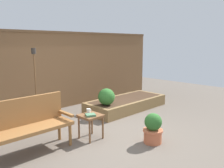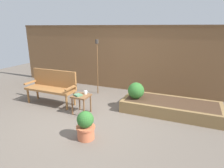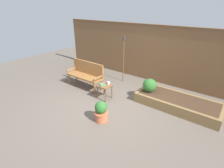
# 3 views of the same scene
# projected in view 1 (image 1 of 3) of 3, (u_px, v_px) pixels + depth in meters

# --- Properties ---
(ground_plane) EXTENTS (14.00, 14.00, 0.00)m
(ground_plane) POSITION_uv_depth(u_px,v_px,m) (112.00, 138.00, 4.67)
(ground_plane) COLOR #60564C
(fence_back) EXTENTS (8.40, 0.14, 2.16)m
(fence_back) POSITION_uv_depth(u_px,v_px,m) (43.00, 72.00, 6.29)
(fence_back) COLOR brown
(fence_back) RESTS_ON ground_plane
(garden_bench) EXTENTS (1.44, 0.48, 0.94)m
(garden_bench) POSITION_uv_depth(u_px,v_px,m) (27.00, 122.00, 3.98)
(garden_bench) COLOR #936033
(garden_bench) RESTS_ON ground_plane
(side_table) EXTENTS (0.40, 0.40, 0.48)m
(side_table) POSITION_uv_depth(u_px,v_px,m) (91.00, 119.00, 4.58)
(side_table) COLOR brown
(side_table) RESTS_ON ground_plane
(cup_on_table) EXTENTS (0.11, 0.08, 0.09)m
(cup_on_table) POSITION_uv_depth(u_px,v_px,m) (89.00, 111.00, 4.69)
(cup_on_table) COLOR white
(cup_on_table) RESTS_ON side_table
(book_on_table) EXTENTS (0.23, 0.22, 0.04)m
(book_on_table) POSITION_uv_depth(u_px,v_px,m) (90.00, 115.00, 4.49)
(book_on_table) COLOR #4C7A56
(book_on_table) RESTS_ON side_table
(potted_boxwood) EXTENTS (0.37, 0.37, 0.57)m
(potted_boxwood) POSITION_uv_depth(u_px,v_px,m) (153.00, 128.00, 4.40)
(potted_boxwood) COLOR #C66642
(potted_boxwood) RESTS_ON ground_plane
(raised_planter_bed) EXTENTS (2.40, 1.00, 0.30)m
(raised_planter_bed) POSITION_uv_depth(u_px,v_px,m) (126.00, 104.00, 6.68)
(raised_planter_bed) COLOR olive
(raised_planter_bed) RESTS_ON ground_plane
(shrub_near_bench) EXTENTS (0.42, 0.42, 0.42)m
(shrub_near_bench) POSITION_uv_depth(u_px,v_px,m) (106.00, 97.00, 5.93)
(shrub_near_bench) COLOR brown
(shrub_near_bench) RESTS_ON raised_planter_bed
(tiki_torch) EXTENTS (0.10, 0.10, 1.74)m
(tiki_torch) POSITION_uv_depth(u_px,v_px,m) (35.00, 73.00, 5.29)
(tiki_torch) COLOR brown
(tiki_torch) RESTS_ON ground_plane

